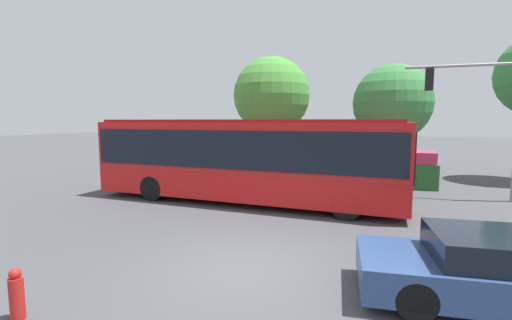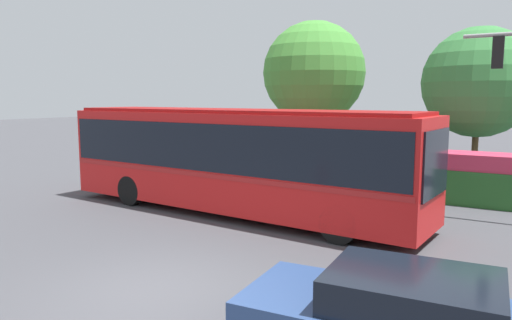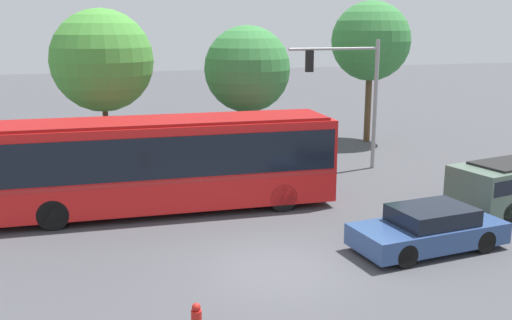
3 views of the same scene
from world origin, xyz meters
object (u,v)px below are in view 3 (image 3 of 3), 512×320
(street_tree_left, at_px, (102,61))
(street_tree_right, at_px, (371,41))
(traffic_light_pole, at_px, (355,86))
(sedan_foreground, at_px, (429,229))
(street_tree_centre, at_px, (247,69))
(city_bus, at_px, (160,159))

(street_tree_left, height_order, street_tree_right, street_tree_right)
(street_tree_left, bearing_deg, street_tree_right, 0.88)
(street_tree_left, distance_m, street_tree_right, 14.17)
(traffic_light_pole, bearing_deg, sedan_foreground, 75.57)
(street_tree_right, bearing_deg, traffic_light_pole, -124.50)
(traffic_light_pole, bearing_deg, street_tree_centre, -59.36)
(city_bus, height_order, street_tree_right, street_tree_right)
(sedan_foreground, relative_size, street_tree_left, 0.64)
(city_bus, distance_m, street_tree_left, 9.19)
(street_tree_left, bearing_deg, traffic_light_pole, -27.75)
(street_tree_right, bearing_deg, city_bus, -145.68)
(street_tree_centre, bearing_deg, street_tree_left, -179.98)
(city_bus, relative_size, street_tree_left, 1.72)
(street_tree_centre, bearing_deg, sedan_foreground, -86.77)
(sedan_foreground, bearing_deg, traffic_light_pole, -108.73)
(street_tree_centre, relative_size, street_tree_right, 0.83)
(city_bus, bearing_deg, street_tree_left, 101.65)
(city_bus, xyz_separation_m, traffic_light_pole, (9.10, 3.23, 1.91))
(traffic_light_pole, distance_m, street_tree_centre, 6.31)
(traffic_light_pole, xyz_separation_m, street_tree_right, (3.87, 5.63, 1.74))
(traffic_light_pole, relative_size, street_tree_left, 0.81)
(traffic_light_pole, height_order, street_tree_centre, street_tree_centre)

